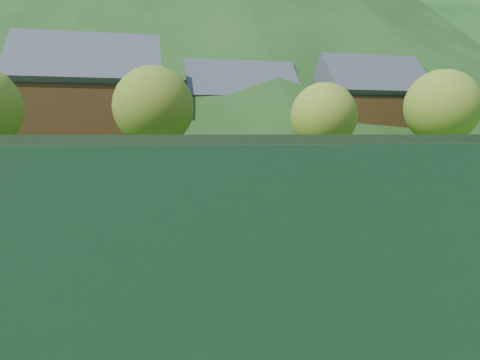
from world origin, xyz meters
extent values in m
plane|color=#2C571B|center=(0.00, 0.00, 0.00)|extent=(400.00, 400.00, 0.00)
cube|color=#C0571F|center=(0.00, 0.00, 0.01)|extent=(40.00, 24.00, 0.02)
cone|color=#153311|center=(10.00, 160.00, 55.00)|extent=(280.00, 280.00, 110.00)
cone|color=#133613|center=(90.00, 150.00, 47.50)|extent=(260.00, 260.00, 95.00)
imported|color=#1B58B1|center=(-1.09, -2.30, 0.92)|extent=(0.77, 0.66, 1.80)
imported|color=#E95014|center=(3.24, 2.19, 0.74)|extent=(0.80, 0.68, 1.44)
imported|color=#D75713|center=(3.56, 2.20, 0.83)|extent=(1.03, 0.73, 1.63)
imported|color=orange|center=(5.30, 1.61, 0.70)|extent=(0.79, 0.66, 1.37)
imported|color=#E95514|center=(8.33, 2.45, 0.70)|extent=(0.98, 0.70, 1.36)
sphere|color=#D4EA27|center=(2.18, -4.50, 0.05)|extent=(0.07, 0.07, 0.07)
sphere|color=#D4EA27|center=(-2.99, -7.18, 0.05)|extent=(0.07, 0.07, 0.07)
sphere|color=#D4EA27|center=(3.62, -2.37, 0.05)|extent=(0.07, 0.07, 0.07)
sphere|color=#D4EA27|center=(-2.42, -3.93, 0.05)|extent=(0.07, 0.07, 0.07)
sphere|color=#D4EA27|center=(-2.57, -9.04, 0.05)|extent=(0.07, 0.07, 0.07)
sphere|color=#D4EA27|center=(2.76, -1.99, 0.05)|extent=(0.07, 0.07, 0.07)
sphere|color=#D4EA27|center=(1.15, -1.49, 0.05)|extent=(0.07, 0.07, 0.07)
sphere|color=#D4EA27|center=(4.38, -1.92, 0.05)|extent=(0.07, 0.07, 0.07)
sphere|color=#D4EA27|center=(-0.12, -9.34, 0.05)|extent=(0.07, 0.07, 0.07)
sphere|color=#D4EA27|center=(-0.52, -3.17, 0.05)|extent=(0.07, 0.07, 0.07)
sphere|color=#D4EA27|center=(0.45, -1.40, 0.05)|extent=(0.07, 0.07, 0.07)
sphere|color=#D4EA27|center=(-1.62, -6.91, 0.05)|extent=(0.07, 0.07, 0.07)
sphere|color=#D4EA27|center=(-3.81, -8.29, 0.05)|extent=(0.07, 0.07, 0.07)
cube|color=white|center=(0.00, -5.49, 0.02)|extent=(23.77, 0.06, 0.00)
cube|color=white|center=(0.00, 5.49, 0.02)|extent=(23.77, 0.06, 0.00)
cube|color=white|center=(0.00, -4.12, 0.02)|extent=(23.77, 0.06, 0.00)
cube|color=white|center=(0.00, 4.12, 0.02)|extent=(23.77, 0.06, 0.00)
cube|color=white|center=(-6.40, 0.00, 0.02)|extent=(0.06, 8.23, 0.00)
cube|color=white|center=(6.40, 0.00, 0.02)|extent=(0.06, 8.23, 0.00)
cube|color=white|center=(0.00, 0.00, 0.02)|extent=(12.80, 0.06, 0.00)
cube|color=white|center=(0.00, 0.00, 0.02)|extent=(0.06, 10.97, 0.00)
cube|color=black|center=(0.00, 0.00, 0.47)|extent=(0.03, 11.97, 0.90)
cube|color=white|center=(0.00, 0.00, 0.94)|extent=(0.05, 11.97, 0.06)
cylinder|color=black|center=(0.00, -5.99, 0.57)|extent=(0.10, 0.10, 1.10)
cylinder|color=black|center=(0.00, 5.99, 0.57)|extent=(0.10, 0.10, 1.10)
cube|color=black|center=(0.00, 12.00, 1.52)|extent=(40.00, 0.05, 3.00)
cube|color=#195928|center=(0.00, 12.00, 0.52)|extent=(40.40, 0.05, 1.00)
cylinder|color=black|center=(-7.00, -5.07, 0.30)|extent=(0.02, 0.02, 0.55)
cylinder|color=black|center=(-6.45, -5.07, 0.30)|extent=(0.02, 0.02, 0.55)
cylinder|color=black|center=(-7.00, -4.52, 0.30)|extent=(0.02, 0.02, 0.55)
cylinder|color=black|center=(-6.45, -4.52, 0.30)|extent=(0.02, 0.02, 0.55)
cube|color=black|center=(-6.72, -4.80, 0.57)|extent=(0.55, 0.55, 0.02)
cube|color=black|center=(-6.72, -5.07, 0.80)|extent=(0.55, 0.02, 0.45)
cube|color=black|center=(-6.72, -4.52, 0.80)|extent=(0.55, 0.02, 0.45)
cube|color=black|center=(-7.00, -4.80, 0.80)|extent=(0.02, 0.55, 0.45)
cube|color=black|center=(-6.45, -4.80, 0.80)|extent=(0.02, 0.55, 0.45)
sphere|color=#CCE526|center=(-6.93, -5.00, 0.99)|extent=(0.07, 0.07, 0.07)
sphere|color=#CCE526|center=(-6.93, -4.87, 0.99)|extent=(0.07, 0.07, 0.07)
sphere|color=#CCE526|center=(-6.93, -4.73, 0.99)|extent=(0.07, 0.07, 0.07)
sphere|color=#CCE526|center=(-6.93, -4.59, 0.99)|extent=(0.07, 0.07, 0.07)
sphere|color=#CCE526|center=(-6.79, -5.00, 0.99)|extent=(0.07, 0.07, 0.07)
sphere|color=#CCE526|center=(-6.79, -4.87, 0.99)|extent=(0.07, 0.07, 0.07)
sphere|color=#CCE526|center=(-6.79, -4.73, 0.99)|extent=(0.07, 0.07, 0.07)
sphere|color=#CCE526|center=(-6.79, -4.59, 0.99)|extent=(0.07, 0.07, 0.07)
sphere|color=#CCE526|center=(-6.65, -5.00, 0.99)|extent=(0.07, 0.07, 0.07)
sphere|color=#CCE526|center=(-6.65, -4.87, 0.99)|extent=(0.07, 0.07, 0.07)
sphere|color=#CCE526|center=(-6.65, -4.73, 0.99)|extent=(0.07, 0.07, 0.07)
sphere|color=#CCE526|center=(-6.65, -4.59, 0.99)|extent=(0.07, 0.07, 0.07)
sphere|color=#CCE526|center=(-6.52, -5.00, 0.99)|extent=(0.07, 0.07, 0.07)
sphere|color=#CCE526|center=(-6.52, -4.87, 0.99)|extent=(0.07, 0.07, 0.07)
sphere|color=#CCE526|center=(-6.52, -4.73, 0.99)|extent=(0.07, 0.07, 0.07)
sphere|color=#CCE526|center=(-6.52, -4.59, 0.99)|extent=(0.07, 0.07, 0.07)
cube|color=beige|center=(-10.00, 30.00, 1.44)|extent=(12.00, 9.00, 2.88)
cube|color=#3A220F|center=(-10.00, 30.00, 5.12)|extent=(12.24, 9.18, 4.48)
cube|color=#43434B|center=(-10.00, 30.00, 7.96)|extent=(13.80, 9.93, 9.93)
cube|color=beige|center=(6.00, 34.00, 1.26)|extent=(11.00, 8.00, 2.52)
cube|color=#341B0E|center=(6.00, 34.00, 4.48)|extent=(11.22, 8.16, 3.92)
cube|color=#414149|center=(6.00, 34.00, 7.04)|extent=(12.65, 8.82, 8.82)
cube|color=beige|center=(20.00, 30.00, 1.35)|extent=(10.00, 8.00, 2.70)
cube|color=#39220F|center=(20.00, 30.00, 4.80)|extent=(10.20, 8.16, 4.20)
cube|color=#3D3D44|center=(20.00, 30.00, 7.50)|extent=(11.50, 8.82, 8.82)
cylinder|color=#3C2818|center=(-4.00, 20.00, 1.44)|extent=(0.36, 0.36, 2.88)
sphere|color=#446A1C|center=(-4.00, 20.00, 5.20)|extent=(6.40, 6.40, 6.40)
cylinder|color=#3C2518|center=(10.00, 19.00, 1.26)|extent=(0.36, 0.36, 2.52)
sphere|color=#537820|center=(10.00, 19.00, 4.55)|extent=(5.60, 5.60, 5.60)
cylinder|color=#422D1A|center=(22.00, 20.00, 1.53)|extent=(0.36, 0.36, 3.06)
sphere|color=#4C751F|center=(22.00, 20.00, 5.53)|extent=(6.80, 6.80, 6.80)
camera|label=1|loc=(-4.54, -14.94, 3.10)|focal=32.00mm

